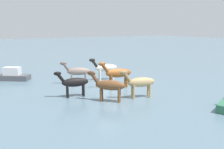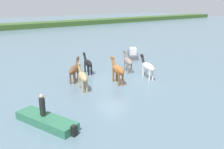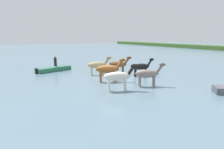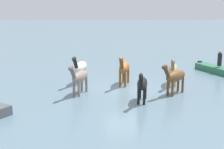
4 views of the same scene
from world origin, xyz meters
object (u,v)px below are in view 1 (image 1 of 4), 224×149
horse_pinto_flank (77,71)px  horse_mid_herd (74,82)px  horse_rear_stallion (109,85)px  horse_gray_outer (105,68)px  boat_motor_center (8,77)px  horse_dun_straggler (117,73)px  horse_chestnut_trailing (140,82)px

horse_pinto_flank → horse_mid_herd: horse_pinto_flank is taller
horse_rear_stallion → horse_gray_outer: bearing=-73.7°
boat_motor_center → horse_dun_straggler: bearing=-11.3°
horse_chestnut_trailing → horse_pinto_flank: bearing=-57.1°
horse_pinto_flank → horse_rear_stallion: bearing=107.9°
horse_chestnut_trailing → horse_rear_stallion: 2.20m
horse_pinto_flank → horse_rear_stallion: (-5.51, 0.36, 0.01)m
horse_mid_herd → horse_gray_outer: size_ratio=0.92×
horse_mid_herd → horse_chestnut_trailing: (-2.57, -3.58, 0.06)m
horse_pinto_flank → horse_rear_stallion: horse_rear_stallion is taller
horse_dun_straggler → boat_motor_center: 10.06m
horse_pinto_flank → horse_rear_stallion: 5.52m
horse_pinto_flank → boat_motor_center: bearing=-23.5°
horse_pinto_flank → horse_chestnut_trailing: 6.20m
horse_dun_straggler → horse_chestnut_trailing: 3.14m
horse_chestnut_trailing → horse_gray_outer: bearing=-82.6°
horse_mid_herd → horse_chestnut_trailing: horse_chestnut_trailing is taller
horse_pinto_flank → horse_gray_outer: size_ratio=0.94×
horse_rear_stallion → boat_motor_center: horse_rear_stallion is taller
horse_dun_straggler → horse_mid_herd: size_ratio=1.14×
horse_dun_straggler → horse_mid_herd: horse_dun_straggler is taller
horse_dun_straggler → horse_rear_stallion: (-2.70, 2.45, -0.08)m
horse_dun_straggler → horse_rear_stallion: 3.65m
horse_chestnut_trailing → boat_motor_center: (10.57, 6.42, -0.75)m
horse_mid_herd → horse_rear_stallion: bearing=136.7°
horse_chestnut_trailing → horse_rear_stallion: bearing=4.8°
horse_pinto_flank → horse_gray_outer: bearing=-157.7°
horse_dun_straggler → horse_chestnut_trailing: horse_dun_straggler is taller
horse_gray_outer → horse_chestnut_trailing: bearing=97.5°
horse_chestnut_trailing → boat_motor_center: size_ratio=0.65×
boat_motor_center → horse_mid_herd: bearing=-33.8°
horse_rear_stallion → boat_motor_center: bearing=-22.0°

